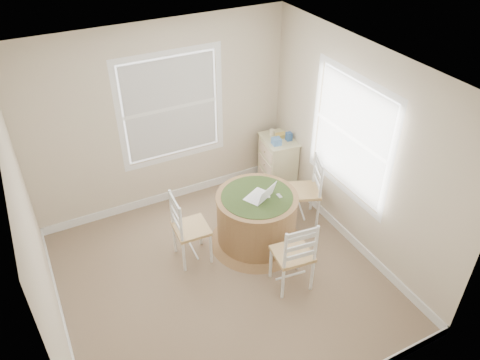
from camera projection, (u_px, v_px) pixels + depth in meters
room at (226, 180)px, 5.03m from camera, size 3.64×3.64×2.64m
round_table at (256, 217)px, 5.92m from camera, size 1.21×1.21×0.74m
chair_left at (191, 228)px, 5.64m from camera, size 0.42×0.44×0.95m
chair_near at (293, 253)px, 5.29m from camera, size 0.47×0.45×0.95m
chair_right at (304, 191)px, 6.26m from camera, size 0.53×0.54×0.95m
laptop at (260, 196)px, 5.69m from camera, size 0.41×0.40×0.22m
mouse at (268, 196)px, 5.73m from camera, size 0.06×0.09×0.03m
phone at (279, 196)px, 5.74m from camera, size 0.05×0.09×0.02m
keys at (270, 190)px, 5.83m from camera, size 0.06×0.05×0.02m
corner_chest at (278, 162)px, 7.00m from camera, size 0.51×0.64×0.78m
tissue_box at (276, 141)px, 6.62m from camera, size 0.13×0.13×0.10m
box_yellow at (281, 135)px, 6.80m from camera, size 0.16×0.12×0.06m
box_blue at (289, 136)px, 6.72m from camera, size 0.09×0.09×0.12m
cup_cream at (272, 132)px, 6.85m from camera, size 0.07×0.07×0.09m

